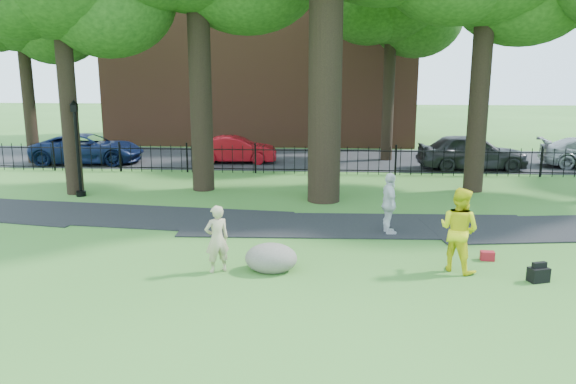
# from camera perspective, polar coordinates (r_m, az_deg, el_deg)

# --- Properties ---
(ground) EXTENTS (120.00, 120.00, 0.00)m
(ground) POSITION_cam_1_polar(r_m,az_deg,el_deg) (12.59, 3.28, -8.24)
(ground) COLOR #315F21
(ground) RESTS_ON ground
(footpath) EXTENTS (36.07, 3.85, 0.03)m
(footpath) POSITION_cam_1_polar(r_m,az_deg,el_deg) (16.32, 7.03, -3.45)
(footpath) COLOR black
(footpath) RESTS_ON ground
(street) EXTENTS (80.00, 7.00, 0.02)m
(street) POSITION_cam_1_polar(r_m,az_deg,el_deg) (28.14, 3.82, 3.34)
(street) COLOR black
(street) RESTS_ON ground
(iron_fence) EXTENTS (44.00, 0.04, 1.20)m
(iron_fence) POSITION_cam_1_polar(r_m,az_deg,el_deg) (24.09, 3.77, 3.24)
(iron_fence) COLOR black
(iron_fence) RESTS_ON ground
(brick_building) EXTENTS (18.00, 8.00, 12.00)m
(brick_building) POSITION_cam_1_polar(r_m,az_deg,el_deg) (36.05, -2.53, 14.91)
(brick_building) COLOR brown
(brick_building) RESTS_ON ground
(woman) EXTENTS (0.67, 0.60, 1.53)m
(woman) POSITION_cam_1_polar(r_m,az_deg,el_deg) (12.52, -7.23, -4.76)
(woman) COLOR tan
(woman) RESTS_ON ground
(man) EXTENTS (1.17, 1.15, 1.90)m
(man) POSITION_cam_1_polar(r_m,az_deg,el_deg) (13.02, 16.97, -3.68)
(man) COLOR yellow
(man) RESTS_ON ground
(pedestrian) EXTENTS (0.58, 1.05, 1.71)m
(pedestrian) POSITION_cam_1_polar(r_m,az_deg,el_deg) (15.45, 10.25, -1.20)
(pedestrian) COLOR silver
(pedestrian) RESTS_ON ground
(boulder) EXTENTS (1.27, 1.01, 0.69)m
(boulder) POSITION_cam_1_polar(r_m,az_deg,el_deg) (12.64, -1.73, -6.50)
(boulder) COLOR #6E685C
(boulder) RESTS_ON ground
(lamppost) EXTENTS (0.34, 0.34, 3.38)m
(lamppost) POSITION_cam_1_polar(r_m,az_deg,el_deg) (20.99, -20.59, 4.02)
(lamppost) COLOR black
(lamppost) RESTS_ON ground
(backpack) EXTENTS (0.48, 0.38, 0.31)m
(backpack) POSITION_cam_1_polar(r_m,az_deg,el_deg) (13.19, 24.09, -7.67)
(backpack) COLOR black
(backpack) RESTS_ON ground
(red_bag) EXTENTS (0.33, 0.23, 0.22)m
(red_bag) POSITION_cam_1_polar(r_m,az_deg,el_deg) (14.17, 19.59, -6.13)
(red_bag) COLOR maroon
(red_bag) RESTS_ON ground
(red_sedan) EXTENTS (3.97, 1.58, 1.28)m
(red_sedan) POSITION_cam_1_polar(r_m,az_deg,el_deg) (27.01, -5.36, 4.30)
(red_sedan) COLOR #A30C16
(red_sedan) RESTS_ON ground
(navy_van) EXTENTS (5.32, 2.86, 1.42)m
(navy_van) POSITION_cam_1_polar(r_m,az_deg,el_deg) (28.38, -19.63, 4.17)
(navy_van) COLOR #0B173B
(navy_van) RESTS_ON ground
(grey_car) EXTENTS (4.83, 2.15, 1.61)m
(grey_car) POSITION_cam_1_polar(r_m,az_deg,el_deg) (26.39, 18.18, 3.90)
(grey_car) COLOR black
(grey_car) RESTS_ON ground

